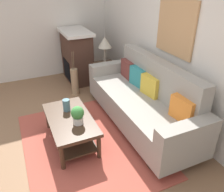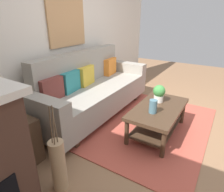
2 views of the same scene
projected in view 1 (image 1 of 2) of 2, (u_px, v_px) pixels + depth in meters
name	position (u px, v px, depth m)	size (l,w,h in m)	color
ground_plane	(55.00, 153.00, 3.24)	(9.66, 9.66, 0.00)	#8C6647
wall_back	(183.00, 43.00, 3.33)	(5.66, 0.10, 2.70)	silver
wall_left	(42.00, 19.00, 5.08)	(0.10, 4.98, 2.70)	silver
area_rug	(88.00, 143.00, 3.42)	(2.32, 1.80, 0.01)	#B24C3D
couch	(143.00, 101.00, 3.67)	(2.42, 0.84, 1.08)	gray
throw_pillow_maroon	(128.00, 69.00, 4.22)	(0.36, 0.12, 0.32)	brown
throw_pillow_teal	(138.00, 77.00, 3.91)	(0.36, 0.12, 0.32)	teal
throw_pillow_mustard	(150.00, 86.00, 3.60)	(0.36, 0.12, 0.32)	gold
throw_pillow_orange	(183.00, 109.00, 2.98)	(0.36, 0.12, 0.32)	orange
coffee_table	(70.00, 124.00, 3.31)	(1.10, 0.60, 0.43)	#422D1E
tabletop_vase	(66.00, 105.00, 3.38)	(0.11, 0.11, 0.18)	slate
potted_plant_tabletop	(78.00, 115.00, 3.07)	(0.18, 0.18, 0.26)	white
side_table	(105.00, 76.00, 4.95)	(0.44, 0.44, 0.56)	#422D1E
table_lamp	(105.00, 43.00, 4.61)	(0.28, 0.28, 0.57)	gray
fireplace	(77.00, 56.00, 5.17)	(1.02, 0.58, 1.16)	#472D23
floor_vase	(75.00, 82.00, 4.68)	(0.15, 0.15, 0.56)	tan
floor_vase_branch_a	(73.00, 61.00, 4.45)	(0.01, 0.01, 0.36)	brown
floor_vase_branch_b	(74.00, 60.00, 4.48)	(0.01, 0.01, 0.36)	brown
floor_vase_branch_c	(72.00, 60.00, 4.47)	(0.01, 0.01, 0.36)	brown
framed_painting	(175.00, 28.00, 3.31)	(0.81, 0.03, 0.80)	tan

